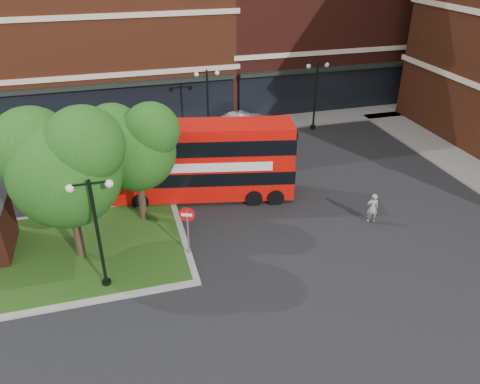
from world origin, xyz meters
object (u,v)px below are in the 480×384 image
object	(u,v)px
bus	(202,156)
car_white	(243,121)
woman	(372,208)
car_silver	(120,133)

from	to	relation	value
bus	car_white	world-z (taller)	bus
bus	woman	world-z (taller)	bus
bus	car_white	distance (m)	10.80
bus	car_silver	xyz separation A→B (m)	(-3.98, 9.39, -1.81)
woman	car_silver	distance (m)	18.43
car_silver	bus	bearing A→B (deg)	-153.56
car_silver	car_white	distance (m)	9.00
car_white	car_silver	bearing A→B (deg)	85.09
bus	woman	size ratio (longest dim) A/B	6.28
bus	car_silver	size ratio (longest dim) A/B	2.64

